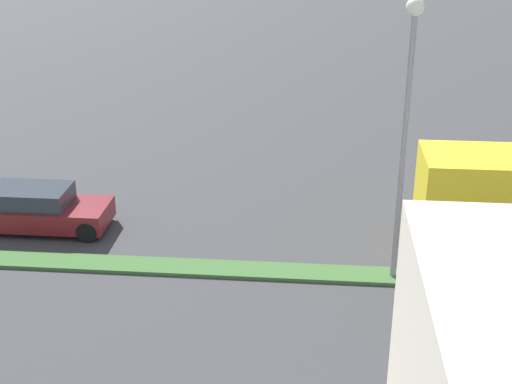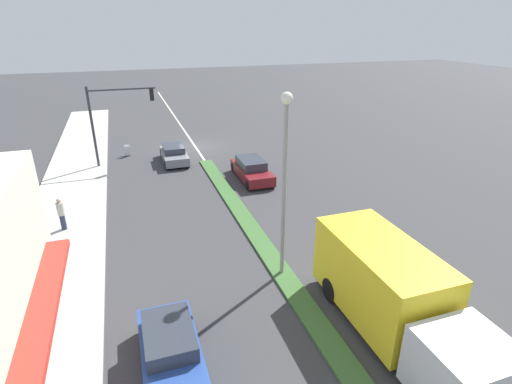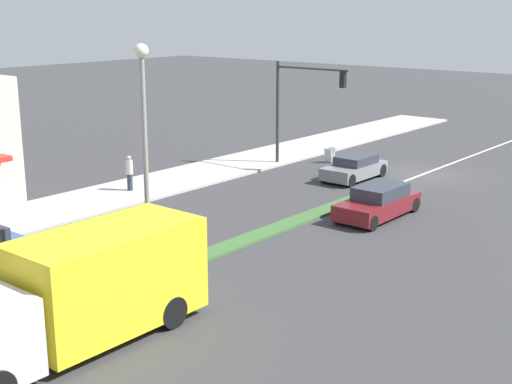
% 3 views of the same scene
% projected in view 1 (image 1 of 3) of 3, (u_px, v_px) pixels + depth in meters
% --- Properties ---
extents(ground_plane, '(160.00, 160.00, 0.00)m').
position_uv_depth(ground_plane, '(345.00, 276.00, 19.54)').
color(ground_plane, '#38383A').
extents(street_lamp, '(0.44, 0.44, 7.37)m').
position_uv_depth(street_lamp, '(407.00, 109.00, 17.57)').
color(street_lamp, gray).
rests_on(street_lamp, median_strip).
extents(sedan_maroon, '(1.80, 4.35, 1.35)m').
position_uv_depth(sedan_maroon, '(37.00, 209.00, 22.09)').
color(sedan_maroon, maroon).
rests_on(sedan_maroon, ground).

